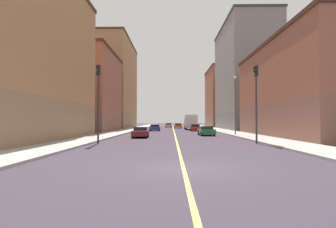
# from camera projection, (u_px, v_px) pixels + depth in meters

# --- Properties ---
(ground_plane) EXTENTS (400.00, 400.00, 0.00)m
(ground_plane) POSITION_uv_depth(u_px,v_px,m) (183.00, 168.00, 11.78)
(ground_plane) COLOR #352B37
(ground_plane) RESTS_ON ground
(sidewalk_left) EXTENTS (3.76, 168.00, 0.15)m
(sidewalk_left) POSITION_uv_depth(u_px,v_px,m) (216.00, 129.00, 60.66)
(sidewalk_left) COLOR #9E9B93
(sidewalk_left) RESTS_ON ground
(sidewalk_right) EXTENTS (3.76, 168.00, 0.15)m
(sidewalk_right) POSITION_uv_depth(u_px,v_px,m) (132.00, 129.00, 60.88)
(sidewalk_right) COLOR #9E9B93
(sidewalk_right) RESTS_ON ground
(lane_center_stripe) EXTENTS (0.16, 154.00, 0.01)m
(lane_center_stripe) POSITION_uv_depth(u_px,v_px,m) (174.00, 130.00, 60.77)
(lane_center_stripe) COLOR #E5D14C
(lane_center_stripe) RESTS_ON ground
(building_left_near) EXTENTS (9.89, 25.71, 11.65)m
(building_left_near) POSITION_uv_depth(u_px,v_px,m) (304.00, 89.00, 34.32)
(building_left_near) COLOR brown
(building_left_near) RESTS_ON ground
(building_left_mid) EXTENTS (9.89, 22.91, 23.32)m
(building_left_mid) POSITION_uv_depth(u_px,v_px,m) (245.00, 77.00, 62.07)
(building_left_mid) COLOR slate
(building_left_mid) RESTS_ON ground
(building_left_far) EXTENTS (9.89, 18.99, 17.89)m
(building_left_far) POSITION_uv_depth(u_px,v_px,m) (224.00, 98.00, 86.17)
(building_left_far) COLOR brown
(building_left_far) RESTS_ON ground
(building_right_corner) EXTENTS (9.89, 22.02, 17.30)m
(building_right_corner) POSITION_uv_depth(u_px,v_px,m) (18.00, 54.00, 27.76)
(building_right_corner) COLOR #8F6B4F
(building_right_corner) RESTS_ON ground
(building_right_midblock) EXTENTS (9.89, 17.07, 14.58)m
(building_right_midblock) POSITION_uv_depth(u_px,v_px,m) (87.00, 92.00, 50.89)
(building_right_midblock) COLOR brown
(building_right_midblock) RESTS_ON ground
(building_right_distant) EXTENTS (9.89, 24.67, 22.65)m
(building_right_distant) POSITION_uv_depth(u_px,v_px,m) (113.00, 85.00, 73.31)
(building_right_distant) COLOR #8F6B4F
(building_right_distant) RESTS_ON ground
(traffic_light_left_near) EXTENTS (0.40, 0.32, 6.76)m
(traffic_light_left_near) POSITION_uv_depth(u_px,v_px,m) (256.00, 94.00, 24.20)
(traffic_light_left_near) COLOR #2D2D2D
(traffic_light_left_near) RESTS_ON ground
(traffic_light_right_near) EXTENTS (0.40, 0.32, 6.86)m
(traffic_light_right_near) POSITION_uv_depth(u_px,v_px,m) (98.00, 93.00, 24.37)
(traffic_light_right_near) COLOR #2D2D2D
(traffic_light_right_near) RESTS_ON ground
(street_lamp_left_near) EXTENTS (0.36, 0.36, 7.71)m
(street_lamp_left_near) POSITION_uv_depth(u_px,v_px,m) (235.00, 99.00, 36.58)
(street_lamp_left_near) COLOR #4C4C51
(street_lamp_left_near) RESTS_ON ground
(car_orange) EXTENTS (1.84, 3.93, 1.25)m
(car_orange) POSITION_uv_depth(u_px,v_px,m) (178.00, 126.00, 71.58)
(car_orange) COLOR orange
(car_orange) RESTS_ON ground
(car_maroon) EXTENTS (1.85, 4.19, 1.23)m
(car_maroon) POSITION_uv_depth(u_px,v_px,m) (141.00, 132.00, 32.76)
(car_maroon) COLOR maroon
(car_maroon) RESTS_ON ground
(car_red) EXTENTS (2.05, 4.32, 1.27)m
(car_red) POSITION_uv_depth(u_px,v_px,m) (195.00, 128.00, 53.25)
(car_red) COLOR red
(car_red) RESTS_ON ground
(car_silver) EXTENTS (1.94, 4.60, 1.24)m
(car_silver) POSITION_uv_depth(u_px,v_px,m) (169.00, 125.00, 80.64)
(car_silver) COLOR silver
(car_silver) RESTS_ON ground
(car_blue) EXTENTS (2.00, 4.39, 1.24)m
(car_blue) POSITION_uv_depth(u_px,v_px,m) (155.00, 128.00, 54.20)
(car_blue) COLOR #23389E
(car_blue) RESTS_ON ground
(car_green) EXTENTS (1.98, 4.05, 1.24)m
(car_green) POSITION_uv_depth(u_px,v_px,m) (206.00, 131.00, 37.17)
(car_green) COLOR #1E6B38
(car_green) RESTS_ON ground
(box_truck) EXTENTS (2.57, 7.24, 3.22)m
(box_truck) POSITION_uv_depth(u_px,v_px,m) (191.00, 122.00, 61.11)
(box_truck) COLOR maroon
(box_truck) RESTS_ON ground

